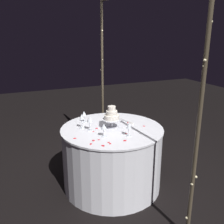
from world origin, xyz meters
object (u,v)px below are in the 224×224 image
object	(u,v)px
wine_glass_0	(90,119)
wine_glass_2	(82,118)
decorative_arch	(136,64)
tiered_cake	(112,116)
cake_knife	(126,121)
main_table	(112,157)
wine_glass_1	(84,114)
wine_glass_3	(104,127)
wine_glass_4	(129,126)

from	to	relation	value
wine_glass_0	wine_glass_2	bearing A→B (deg)	-149.63
wine_glass_0	wine_glass_2	distance (m)	0.12
decorative_arch	tiered_cake	xyz separation A→B (m)	(-0.01, -0.30, -0.58)
wine_glass_2	cake_knife	bearing A→B (deg)	90.61
main_table	wine_glass_1	world-z (taller)	wine_glass_1
wine_glass_2	tiered_cake	bearing A→B (deg)	69.13
tiered_cake	wine_glass_3	xyz separation A→B (m)	(0.21, -0.19, -0.04)
cake_knife	decorative_arch	bearing A→B (deg)	17.34
decorative_arch	cake_knife	size ratio (longest dim) A/B	7.79
wine_glass_1	wine_glass_3	xyz separation A→B (m)	(0.54, 0.05, 0.01)
main_table	wine_glass_0	size ratio (longest dim) A/B	6.63
wine_glass_1	cake_knife	size ratio (longest dim) A/B	0.49
decorative_arch	tiered_cake	distance (m)	0.65
wine_glass_0	wine_glass_2	size ratio (longest dim) A/B	1.04
wine_glass_0	wine_glass_1	xyz separation A→B (m)	(-0.31, 0.03, -0.03)
wine_glass_2	cake_knife	size ratio (longest dim) A/B	0.59
wine_glass_2	wine_glass_0	bearing A→B (deg)	30.37
wine_glass_1	cake_knife	distance (m)	0.54
wine_glass_4	cake_knife	xyz separation A→B (m)	(-0.43, 0.19, -0.12)
tiered_cake	cake_knife	distance (m)	0.32
wine_glass_3	decorative_arch	bearing A→B (deg)	112.71
tiered_cake	wine_glass_1	distance (m)	0.41
wine_glass_0	wine_glass_2	world-z (taller)	wine_glass_0
wine_glass_2	wine_glass_3	distance (m)	0.36
main_table	cake_knife	xyz separation A→B (m)	(-0.14, 0.26, 0.38)
tiered_cake	decorative_arch	bearing A→B (deg)	88.48
decorative_arch	main_table	bearing A→B (deg)	-90.03
tiered_cake	wine_glass_1	size ratio (longest dim) A/B	1.85
wine_glass_0	cake_knife	size ratio (longest dim) A/B	0.62
decorative_arch	wine_glass_4	world-z (taller)	decorative_arch
main_table	tiered_cake	distance (m)	0.53
tiered_cake	wine_glass_3	size ratio (longest dim) A/B	1.82
decorative_arch	wine_glass_2	size ratio (longest dim) A/B	13.15
wine_glass_0	main_table	bearing A→B (deg)	84.36
wine_glass_1	cake_knife	bearing A→B (deg)	67.91
decorative_arch	wine_glass_4	size ratio (longest dim) A/B	13.74
main_table	wine_glass_0	xyz separation A→B (m)	(-0.03, -0.26, 0.51)
tiered_cake	wine_glass_0	distance (m)	0.27
decorative_arch	cake_knife	distance (m)	0.74
wine_glass_3	wine_glass_0	bearing A→B (deg)	-161.03
tiered_cake	wine_glass_2	world-z (taller)	tiered_cake
wine_glass_1	decorative_arch	bearing A→B (deg)	57.65
wine_glass_4	wine_glass_0	bearing A→B (deg)	-134.38
cake_knife	main_table	bearing A→B (deg)	-61.73
decorative_arch	main_table	size ratio (longest dim) A/B	1.90
wine_glass_1	wine_glass_4	bearing A→B (deg)	25.27
wine_glass_3	wine_glass_4	bearing A→B (deg)	69.56
wine_glass_4	cake_knife	size ratio (longest dim) A/B	0.57
wine_glass_1	wine_glass_3	distance (m)	0.54
main_table	decorative_arch	bearing A→B (deg)	89.97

